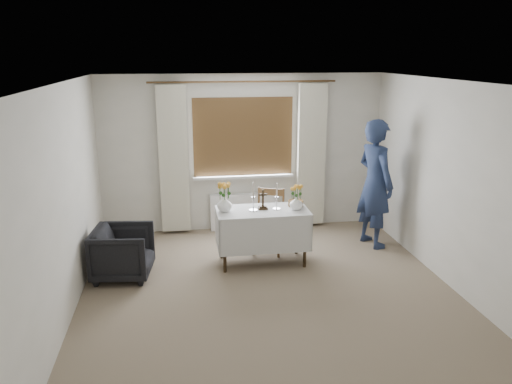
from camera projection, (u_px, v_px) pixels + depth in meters
The scene contains 12 objects.
ground at pixel (271, 297), 5.94m from camera, with size 5.00×5.00×0.00m, color #7E6F57.
altar_table at pixel (262, 236), 6.82m from camera, with size 1.24×0.64×0.76m, color silver.
wooden_chair at pixel (269, 222), 7.17m from camera, with size 0.42×0.42×0.92m, color brown, non-canonical shape.
armchair at pixel (123, 252), 6.40m from camera, with size 0.71×0.73×0.67m, color black.
person at pixel (375, 184), 7.33m from camera, with size 0.69×0.46×1.90m, color navy.
radiator at pixel (244, 211), 8.16m from camera, with size 1.10×0.10×0.60m, color white.
wooden_cross at pixel (263, 199), 6.72m from camera, with size 0.13×0.09×0.27m, color black, non-canonical shape.
candlestick_left at pixel (253, 196), 6.64m from camera, with size 0.11×0.11×0.40m, color white, non-canonical shape.
candlestick_right at pixel (277, 196), 6.70m from camera, with size 0.10×0.10×0.36m, color white, non-canonical shape.
flower_vase_left at pixel (225, 204), 6.63m from camera, with size 0.20×0.20×0.21m, color white.
flower_vase_right at pixel (296, 203), 6.71m from camera, with size 0.18×0.18×0.19m, color white.
wicker_basket at pixel (296, 203), 6.88m from camera, with size 0.21×0.21×0.08m, color brown.
Camera 1 is at (-1.02, -5.29, 2.81)m, focal length 35.00 mm.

